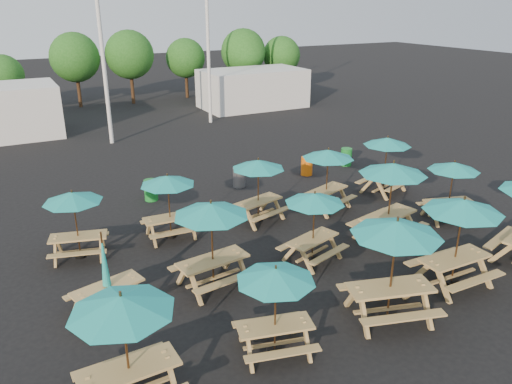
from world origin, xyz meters
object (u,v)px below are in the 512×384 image
waste_bin_2 (307,166)px  picnic_unit_11 (328,158)px  picnic_unit_3 (276,281)px  picnic_unit_4 (211,215)px  picnic_unit_0 (122,312)px  picnic_unit_7 (315,203)px  waste_bin_0 (151,190)px  picnic_unit_6 (396,235)px  picnic_unit_9 (463,212)px  picnic_unit_1 (106,280)px  picnic_unit_2 (73,202)px  picnic_unit_14 (387,145)px  picnic_unit_5 (168,185)px  picnic_unit_10 (393,174)px  picnic_unit_8 (258,169)px  waste_bin_3 (346,157)px  picnic_unit_13 (454,171)px  waste_bin_1 (239,177)px

waste_bin_2 → picnic_unit_11: bearing=-112.9°
picnic_unit_3 → picnic_unit_4: bearing=105.7°
picnic_unit_0 → picnic_unit_7: (6.05, 3.00, -0.21)m
picnic_unit_3 → picnic_unit_4: (-0.11, 3.04, 0.28)m
picnic_unit_7 → waste_bin_0: bearing=95.1°
picnic_unit_6 → waste_bin_2: picnic_unit_6 is taller
picnic_unit_9 → waste_bin_0: 11.04m
picnic_unit_1 → picnic_unit_4: (2.68, -0.10, 1.15)m
picnic_unit_0 → picnic_unit_2: size_ratio=1.14×
picnic_unit_14 → picnic_unit_1: bearing=177.2°
picnic_unit_5 → picnic_unit_10: (5.97, -3.29, 0.38)m
picnic_unit_8 → picnic_unit_14: bearing=-14.2°
picnic_unit_0 → waste_bin_0: picnic_unit_0 is taller
picnic_unit_7 → picnic_unit_10: bearing=-15.9°
picnic_unit_2 → picnic_unit_6: (5.90, -6.52, 0.42)m
waste_bin_2 → picnic_unit_0: bearing=-136.9°
picnic_unit_4 → picnic_unit_11: size_ratio=1.03×
picnic_unit_10 → waste_bin_3: (3.51, 6.66, -1.75)m
picnic_unit_9 → picnic_unit_10: 2.92m
picnic_unit_5 → picnic_unit_10: 6.83m
picnic_unit_7 → picnic_unit_11: (2.57, 2.96, 0.13)m
picnic_unit_13 → waste_bin_1: size_ratio=2.64×
picnic_unit_7 → waste_bin_0: (-2.74, 6.72, -1.38)m
picnic_unit_2 → picnic_unit_11: 8.48m
picnic_unit_5 → picnic_unit_2: bearing=-176.7°
picnic_unit_14 → picnic_unit_13: bearing=-105.5°
picnic_unit_1 → picnic_unit_7: 5.83m
picnic_unit_4 → picnic_unit_5: picnic_unit_4 is taller
picnic_unit_10 → waste_bin_1: (-2.03, 6.42, -1.75)m
picnic_unit_2 → waste_bin_3: bearing=31.0°
picnic_unit_0 → picnic_unit_5: bearing=62.9°
picnic_unit_4 → waste_bin_0: size_ratio=2.99×
picnic_unit_5 → picnic_unit_7: bearing=-44.0°
picnic_unit_11 → waste_bin_3: picnic_unit_11 is taller
picnic_unit_7 → picnic_unit_8: bearing=73.8°
picnic_unit_7 → picnic_unit_11: 3.92m
picnic_unit_5 → picnic_unit_13: picnic_unit_5 is taller
picnic_unit_10 → picnic_unit_13: 2.86m
picnic_unit_5 → waste_bin_3: (9.48, 3.37, -1.38)m
picnic_unit_1 → picnic_unit_9: picnic_unit_9 is taller
picnic_unit_7 → picnic_unit_8: size_ratio=0.97×
picnic_unit_4 → picnic_unit_13: bearing=-6.2°
picnic_unit_6 → waste_bin_1: picnic_unit_6 is taller
picnic_unit_2 → picnic_unit_5: (2.78, 0.02, 0.03)m
picnic_unit_1 → waste_bin_1: 9.15m
picnic_unit_0 → picnic_unit_10: 9.41m
picnic_unit_0 → picnic_unit_13: size_ratio=1.11×
picnic_unit_4 → picnic_unit_6: size_ratio=0.93×
picnic_unit_1 → picnic_unit_4: bearing=-17.0°
picnic_unit_6 → picnic_unit_14: size_ratio=1.12×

